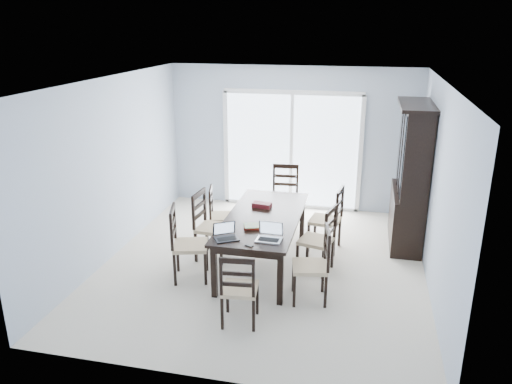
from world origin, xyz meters
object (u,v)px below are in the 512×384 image
at_px(cell_phone, 249,246).
at_px(chair_right_mid, 323,233).
at_px(dining_table, 264,221).
at_px(laptop_dark, 227,236).
at_px(chair_left_near, 182,236).
at_px(chair_right_far, 332,213).
at_px(chair_right_near, 318,257).
at_px(chair_left_far, 218,209).
at_px(laptop_silver, 269,237).
at_px(china_hutch, 411,178).
at_px(chair_end_far, 285,188).
at_px(chair_left_mid, 207,218).
at_px(chair_end_near, 239,283).
at_px(game_box, 262,205).
at_px(hot_tub, 283,166).

bearing_deg(cell_phone, chair_right_mid, 73.86).
bearing_deg(cell_phone, dining_table, 115.24).
bearing_deg(laptop_dark, chair_left_near, 128.96).
xyz_separation_m(chair_right_far, cell_phone, (-0.86, -1.71, 0.15)).
distance_m(chair_right_near, chair_right_far, 1.50).
relative_size(dining_table, laptop_dark, 6.29).
xyz_separation_m(chair_left_far, laptop_silver, (1.09, -1.41, 0.25)).
relative_size(dining_table, laptop_silver, 6.91).
bearing_deg(laptop_dark, china_hutch, 11.81).
bearing_deg(chair_end_far, chair_left_far, 44.26).
relative_size(chair_right_mid, chair_right_far, 0.96).
distance_m(chair_right_near, laptop_silver, 0.65).
xyz_separation_m(chair_left_mid, chair_end_near, (0.90, -1.62, -0.06)).
xyz_separation_m(chair_left_mid, game_box, (0.76, 0.27, 0.17)).
distance_m(chair_left_mid, cell_phone, 1.39).
height_order(chair_end_far, laptop_dark, chair_end_far).
xyz_separation_m(chair_right_mid, laptop_dark, (-1.12, -0.84, 0.21)).
bearing_deg(laptop_silver, chair_right_mid, 53.68).
xyz_separation_m(chair_end_near, laptop_silver, (0.19, 0.77, 0.25)).
relative_size(chair_right_mid, cell_phone, 10.91).
xyz_separation_m(chair_left_mid, hot_tub, (0.49, 3.61, -0.18)).
distance_m(chair_left_far, chair_right_far, 1.76).
bearing_deg(laptop_dark, game_box, 50.30).
bearing_deg(chair_left_near, chair_left_far, 159.26).
distance_m(chair_right_mid, chair_right_far, 0.75).
height_order(chair_right_mid, hot_tub, chair_right_mid).
relative_size(chair_left_mid, cell_phone, 11.46).
distance_m(laptop_dark, game_box, 1.23).
xyz_separation_m(chair_left_mid, chair_end_far, (0.88, 1.57, 0.01)).
relative_size(dining_table, chair_end_near, 2.09).
distance_m(chair_left_near, chair_left_mid, 0.70).
relative_size(laptop_silver, game_box, 1.18).
relative_size(laptop_dark, game_box, 1.29).
xyz_separation_m(chair_left_near, chair_right_near, (1.81, -0.16, -0.04)).
height_order(game_box, hot_tub, hot_tub).
relative_size(chair_right_mid, chair_end_near, 1.06).
bearing_deg(laptop_silver, chair_end_far, 96.82).
bearing_deg(chair_end_far, dining_table, 84.42).
height_order(chair_left_far, cell_phone, chair_left_far).
xyz_separation_m(chair_left_near, laptop_dark, (0.69, -0.25, 0.17)).
height_order(laptop_dark, hot_tub, laptop_dark).
bearing_deg(china_hutch, chair_end_near, -125.13).
xyz_separation_m(cell_phone, game_box, (-0.13, 1.34, 0.03)).
height_order(chair_right_far, laptop_dark, chair_right_far).
bearing_deg(chair_right_far, cell_phone, 161.43).
height_order(chair_left_mid, chair_right_near, chair_left_mid).
distance_m(chair_right_far, cell_phone, 1.93).
bearing_deg(chair_end_far, laptop_dark, 78.32).
bearing_deg(laptop_silver, chair_left_far, 129.76).
xyz_separation_m(dining_table, chair_left_far, (-0.86, 0.62, -0.12)).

